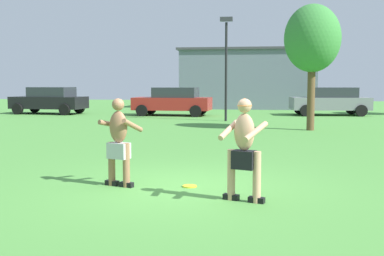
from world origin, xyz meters
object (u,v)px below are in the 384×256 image
car_gray_near_post (331,101)px  lamp_post (226,56)px  car_red_far_end (173,101)px  player_with_cap (244,145)px  frisbee (190,186)px  tree_right_field (312,39)px  player_in_gray (119,140)px  car_black_mid_lot (50,100)px

car_gray_near_post → lamp_post: lamp_post is taller
car_gray_near_post → car_red_far_end: same height
player_with_cap → frisbee: (-1.02, 0.92, -0.90)m
tree_right_field → player_with_cap: bearing=-100.1°
lamp_post → car_gray_near_post: bearing=41.0°
player_in_gray → car_gray_near_post: size_ratio=0.36×
player_with_cap → car_red_far_end: size_ratio=0.38×
frisbee → tree_right_field: (3.12, 10.84, 3.53)m
car_red_far_end → lamp_post: 5.16m
player_in_gray → tree_right_field: (4.42, 10.97, 2.69)m
car_gray_near_post → tree_right_field: (-1.88, -8.72, 2.72)m
player_in_gray → car_red_far_end: player_in_gray is taller
car_black_mid_lot → tree_right_field: bearing=-27.5°
car_gray_near_post → car_red_far_end: bearing=-170.2°
frisbee → lamp_post: bearing=92.1°
player_in_gray → tree_right_field: 12.13m
player_with_cap → car_gray_near_post: size_ratio=0.37×
frisbee → car_red_far_end: (-3.77, 18.05, 0.81)m
player_in_gray → frisbee: 1.55m
car_black_mid_lot → car_gray_near_post: bearing=4.3°
car_gray_near_post → car_red_far_end: 8.90m
car_gray_near_post → tree_right_field: 9.32m
lamp_post → car_red_far_end: bearing=134.3°
car_gray_near_post → player_in_gray: bearing=-107.7°
player_in_gray → car_red_far_end: bearing=97.8°
car_red_far_end → tree_right_field: bearing=-46.3°
player_with_cap → frisbee: size_ratio=6.24×
player_in_gray → frisbee: player_in_gray is taller
lamp_post → tree_right_field: lamp_post is taller
player_with_cap → tree_right_field: size_ratio=0.34×
player_with_cap → car_black_mid_lot: (-12.28, 19.26, -0.09)m
frisbee → car_gray_near_post: (5.00, 19.56, 0.81)m
car_red_far_end → tree_right_field: 10.34m
player_in_gray → car_black_mid_lot: bearing=118.3°
player_with_cap → lamp_post: bearing=95.7°
car_gray_near_post → tree_right_field: size_ratio=0.92×
player_with_cap → car_red_far_end: 19.57m
player_in_gray → player_with_cap: bearing=-18.9°
player_with_cap → frisbee: bearing=138.0°
car_red_far_end → player_in_gray: bearing=-82.2°
car_black_mid_lot → player_in_gray: bearing=-61.7°
car_red_far_end → tree_right_field: tree_right_field is taller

